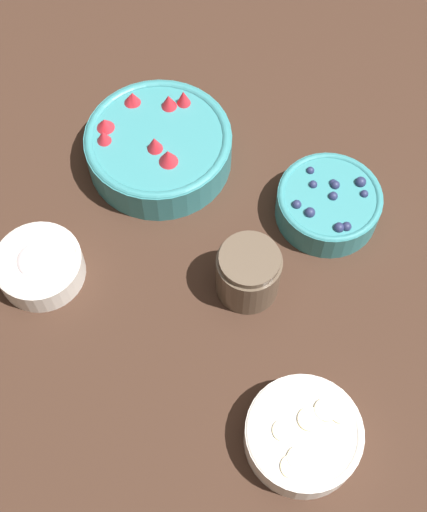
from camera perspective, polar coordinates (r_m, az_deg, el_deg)
ground_plane at (r=1.01m, az=-1.15°, el=-1.58°), size 4.00×4.00×0.00m
bowl_strawberries at (r=1.08m, az=-4.44°, el=8.84°), size 0.22×0.22×0.08m
bowl_blueberries at (r=1.04m, az=9.19°, el=4.22°), size 0.15×0.15×0.06m
bowl_bananas at (r=0.91m, az=7.20°, el=-14.02°), size 0.14×0.14×0.05m
bowl_cream at (r=1.01m, az=-13.77°, el=-0.70°), size 0.12×0.12×0.05m
jar_chocolate at (r=0.97m, az=2.79°, el=-1.41°), size 0.09×0.09×0.09m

